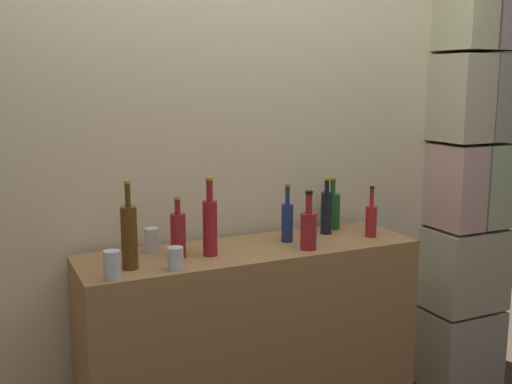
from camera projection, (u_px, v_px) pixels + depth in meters
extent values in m
cube|color=beige|center=(224.00, 145.00, 2.79)|extent=(3.56, 0.08, 2.79)
cube|color=#B8AFA0|center=(456.00, 345.00, 3.42)|extent=(0.40, 0.34, 0.44)
cube|color=#BAB499|center=(461.00, 267.00, 3.34)|extent=(0.41, 0.34, 0.44)
cube|color=#CEA8A1|center=(451.00, 186.00, 3.22)|extent=(0.18, 0.34, 0.44)
cube|color=#AABD98|center=(480.00, 183.00, 3.30)|extent=(0.20, 0.34, 0.44)
cube|color=#BDBA9A|center=(456.00, 98.00, 3.13)|extent=(0.20, 0.34, 0.44)
cube|color=#9B998B|center=(486.00, 98.00, 3.22)|extent=(0.19, 0.34, 0.44)
cube|color=#BEC596|center=(462.00, 5.00, 3.05)|extent=(0.17, 0.34, 0.44)
cube|color=#AA929E|center=(492.00, 7.00, 3.14)|extent=(0.20, 0.34, 0.44)
cube|color=#9E7547|center=(251.00, 356.00, 2.70)|extent=(1.46, 0.42, 0.98)
cylinder|color=maroon|center=(178.00, 236.00, 2.46)|extent=(0.06, 0.06, 0.18)
cylinder|color=maroon|center=(177.00, 206.00, 2.43)|extent=(0.02, 0.02, 0.06)
cylinder|color=#B7932D|center=(177.00, 198.00, 2.43)|extent=(0.03, 0.03, 0.01)
cylinder|color=black|center=(326.00, 213.00, 2.83)|extent=(0.05, 0.05, 0.19)
cylinder|color=black|center=(327.00, 186.00, 2.81)|extent=(0.02, 0.02, 0.06)
cylinder|color=#B7932D|center=(327.00, 179.00, 2.80)|extent=(0.03, 0.03, 0.01)
cylinder|color=maroon|center=(308.00, 231.00, 2.58)|extent=(0.07, 0.07, 0.15)
cylinder|color=maroon|center=(309.00, 204.00, 2.55)|extent=(0.03, 0.03, 0.08)
cylinder|color=black|center=(309.00, 192.00, 2.54)|extent=(0.03, 0.03, 0.01)
cylinder|color=#5A3712|center=(129.00, 238.00, 2.30)|extent=(0.06, 0.06, 0.24)
cylinder|color=#5A3712|center=(128.00, 195.00, 2.27)|extent=(0.02, 0.02, 0.09)
cylinder|color=#B7932D|center=(127.00, 182.00, 2.26)|extent=(0.02, 0.02, 0.01)
cylinder|color=navy|center=(287.00, 223.00, 2.70)|extent=(0.05, 0.05, 0.17)
cylinder|color=navy|center=(287.00, 195.00, 2.67)|extent=(0.02, 0.02, 0.08)
cylinder|color=#B7932D|center=(288.00, 185.00, 2.67)|extent=(0.02, 0.02, 0.01)
cylinder|color=maroon|center=(371.00, 221.00, 2.78)|extent=(0.05, 0.05, 0.14)
cylinder|color=maroon|center=(372.00, 198.00, 2.76)|extent=(0.02, 0.02, 0.08)
cylinder|color=black|center=(372.00, 188.00, 2.76)|extent=(0.02, 0.02, 0.01)
cylinder|color=maroon|center=(210.00, 228.00, 2.48)|extent=(0.06, 0.06, 0.23)
cylinder|color=maroon|center=(209.00, 190.00, 2.45)|extent=(0.03, 0.03, 0.08)
cylinder|color=#B7932D|center=(209.00, 178.00, 2.44)|extent=(0.03, 0.03, 0.01)
cylinder|color=#195125|center=(332.00, 211.00, 2.94)|extent=(0.07, 0.07, 0.17)
cylinder|color=#195125|center=(333.00, 187.00, 2.92)|extent=(0.02, 0.02, 0.07)
cylinder|color=#B7932D|center=(333.00, 178.00, 2.91)|extent=(0.03, 0.03, 0.01)
cylinder|color=silver|center=(112.00, 265.00, 2.19)|extent=(0.06, 0.06, 0.11)
cylinder|color=silver|center=(175.00, 258.00, 2.30)|extent=(0.06, 0.06, 0.09)
cylinder|color=silver|center=(152.00, 240.00, 2.54)|extent=(0.06, 0.06, 0.10)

